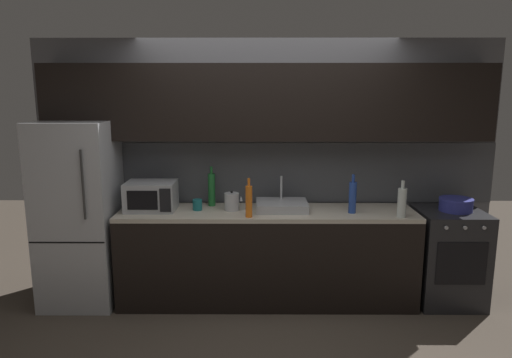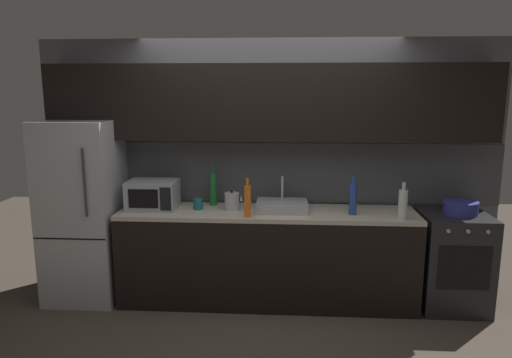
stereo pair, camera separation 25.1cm
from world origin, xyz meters
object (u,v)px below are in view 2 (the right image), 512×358
wine_bottle_orange (247,201)px  wine_bottle_blue (353,198)px  oven_range (452,261)px  wine_bottle_clear (403,204)px  mug_teal (198,204)px  refrigerator (84,211)px  kettle (232,201)px  wine_bottle_green (213,189)px  microwave (153,195)px  cooking_pot (461,208)px

wine_bottle_orange → wine_bottle_blue: 0.96m
oven_range → wine_bottle_blue: bearing=-175.5°
oven_range → wine_bottle_clear: (-0.54, -0.21, 0.59)m
mug_teal → refrigerator: bearing=-179.2°
kettle → wine_bottle_blue: 1.12m
refrigerator → wine_bottle_green: (1.23, 0.19, 0.20)m
wine_bottle_clear → wine_bottle_blue: size_ratio=0.92×
wine_bottle_orange → wine_bottle_green: (-0.37, 0.41, 0.02)m
microwave → kettle: size_ratio=2.44×
cooking_pot → wine_bottle_blue: bearing=-175.6°
wine_bottle_clear → cooking_pot: size_ratio=1.08×
kettle → wine_bottle_orange: bearing=-54.8°
refrigerator → oven_range: bearing=-0.0°
oven_range → wine_bottle_orange: 2.00m
mug_teal → wine_bottle_green: bearing=55.7°
refrigerator → microwave: refrigerator is taller
microwave → refrigerator: bearing=-178.4°
microwave → wine_bottle_blue: bearing=-2.9°
wine_bottle_clear → mug_teal: 1.87m
microwave → oven_range: bearing=-0.4°
wine_bottle_orange → mug_teal: wine_bottle_orange is taller
kettle → microwave: bearing=179.5°
microwave → wine_bottle_orange: 0.95m
microwave → wine_bottle_green: (0.55, 0.17, 0.03)m
wine_bottle_blue → cooking_pot: (0.98, 0.08, -0.09)m
wine_bottle_green → wine_bottle_blue: size_ratio=1.08×
kettle → wine_bottle_clear: size_ratio=0.57×
cooking_pot → refrigerator: bearing=-180.0°
wine_bottle_blue → mug_teal: size_ratio=3.51×
wine_bottle_orange → wine_bottle_green: size_ratio=0.91×
microwave → wine_bottle_blue: 1.87m
refrigerator → kettle: (1.44, 0.01, 0.11)m
refrigerator → wine_bottle_clear: bearing=-4.1°
kettle → wine_bottle_clear: wine_bottle_clear is taller
kettle → wine_bottle_green: (-0.21, 0.18, 0.08)m
kettle → cooking_pot: kettle is taller
wine_bottle_orange → wine_bottle_blue: bearing=8.8°
wine_bottle_green → mug_teal: (-0.12, -0.17, -0.11)m
wine_bottle_orange → wine_bottle_green: bearing=132.0°
mug_teal → cooking_pot: bearing=-0.4°
oven_range → wine_bottle_orange: size_ratio=2.56×
wine_bottle_blue → wine_bottle_orange: bearing=-171.2°
microwave → kettle: bearing=-0.5°
wine_bottle_clear → wine_bottle_blue: (-0.41, 0.14, 0.01)m
refrigerator → microwave: (0.68, 0.02, 0.17)m
oven_range → mug_teal: mug_teal is taller
oven_range → microwave: size_ratio=1.96×
wine_bottle_clear → oven_range: bearing=21.4°
oven_range → wine_bottle_blue: size_ratio=2.51×
microwave → mug_teal: (0.43, -0.00, -0.08)m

